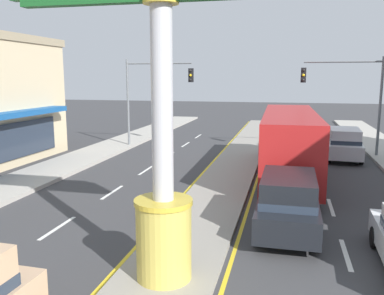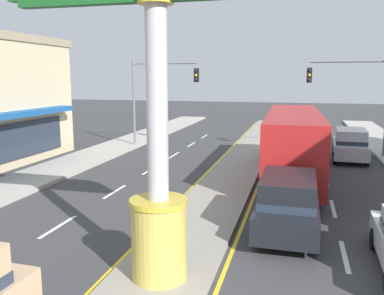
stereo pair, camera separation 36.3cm
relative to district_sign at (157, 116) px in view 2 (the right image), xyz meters
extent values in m
cube|color=gray|center=(0.00, 11.54, -4.03)|extent=(2.53, 52.00, 0.14)
cube|color=#ADA89E|center=(-9.34, 9.54, -4.01)|extent=(2.95, 60.00, 0.18)
cube|color=silver|center=(-4.57, 2.74, -4.09)|extent=(0.14, 2.20, 0.01)
cube|color=silver|center=(-4.57, 7.14, -4.09)|extent=(0.14, 2.20, 0.01)
cube|color=silver|center=(-4.57, 11.54, -4.09)|extent=(0.14, 2.20, 0.01)
cube|color=silver|center=(-4.57, 15.94, -4.09)|extent=(0.14, 2.20, 0.01)
cube|color=silver|center=(-4.57, 20.34, -4.09)|extent=(0.14, 2.20, 0.01)
cube|color=silver|center=(-4.57, 24.74, -4.09)|extent=(0.14, 2.20, 0.01)
cube|color=silver|center=(4.57, 2.74, -4.09)|extent=(0.14, 2.20, 0.01)
cube|color=silver|center=(4.57, 7.14, -4.09)|extent=(0.14, 2.20, 0.01)
cube|color=silver|center=(4.57, 11.54, -4.09)|extent=(0.14, 2.20, 0.01)
cube|color=silver|center=(4.57, 15.94, -4.09)|extent=(0.14, 2.20, 0.01)
cube|color=silver|center=(4.57, 20.34, -4.09)|extent=(0.14, 2.20, 0.01)
cube|color=silver|center=(4.57, 24.74, -4.09)|extent=(0.14, 2.20, 0.01)
cube|color=yellow|center=(-1.45, 11.54, -4.09)|extent=(0.12, 52.00, 0.01)
cube|color=yellow|center=(1.45, 11.54, -4.09)|extent=(0.12, 52.00, 0.01)
cylinder|color=gold|center=(0.00, 0.00, -3.03)|extent=(1.34, 1.34, 1.86)
cylinder|color=gold|center=(0.00, 0.00, -2.03)|extent=(1.40, 1.40, 0.12)
cylinder|color=#B7B7BC|center=(0.00, 0.00, 0.29)|extent=(0.50, 0.50, 4.76)
cylinder|color=slate|center=(-8.27, 18.37, -1.00)|extent=(0.16, 0.16, 6.20)
cylinder|color=slate|center=(-5.96, 18.37, 1.80)|extent=(4.62, 0.12, 0.12)
cube|color=black|center=(-3.65, 18.21, 0.99)|extent=(0.32, 0.24, 0.92)
sphere|color=black|center=(-3.65, 18.07, 1.29)|extent=(0.17, 0.17, 0.17)
sphere|color=yellow|center=(-3.65, 18.07, 0.99)|extent=(0.17, 0.17, 0.17)
sphere|color=black|center=(-3.65, 18.07, 0.69)|extent=(0.17, 0.17, 0.17)
cylinder|color=slate|center=(5.96, 18.10, 1.80)|extent=(4.62, 0.12, 0.12)
cube|color=black|center=(3.65, 17.94, 0.99)|extent=(0.32, 0.24, 0.92)
sphere|color=black|center=(3.65, 17.80, 1.29)|extent=(0.17, 0.17, 0.17)
sphere|color=yellow|center=(3.65, 17.80, 0.99)|extent=(0.17, 0.17, 0.17)
sphere|color=black|center=(3.65, 17.80, 0.69)|extent=(0.17, 0.17, 0.17)
cylinder|color=black|center=(5.45, 3.45, -3.79)|extent=(0.24, 0.63, 0.62)
cube|color=black|center=(2.92, 4.29, -3.40)|extent=(1.95, 4.62, 0.80)
cube|color=black|center=(2.91, 4.10, -2.60)|extent=(1.70, 2.87, 0.80)
cube|color=#283342|center=(2.91, 4.10, -2.88)|extent=(1.74, 2.90, 0.24)
cylinder|color=black|center=(2.06, 5.72, -3.76)|extent=(0.23, 0.68, 0.68)
cylinder|color=black|center=(3.81, 5.70, -3.76)|extent=(0.23, 0.68, 0.68)
cylinder|color=black|center=(2.03, 2.87, -3.76)|extent=(0.23, 0.68, 0.68)
cylinder|color=black|center=(3.77, 2.85, -3.76)|extent=(0.23, 0.68, 0.68)
cube|color=#B21E1E|center=(2.92, 11.85, -2.29)|extent=(2.75, 11.25, 2.90)
cube|color=#283342|center=(2.92, 11.85, -1.99)|extent=(2.77, 11.03, 0.90)
cube|color=#283342|center=(2.79, 17.41, -2.04)|extent=(2.30, 0.13, 1.40)
cube|color=black|center=(2.79, 17.41, -1.04)|extent=(1.75, 0.12, 0.30)
cylinder|color=black|center=(1.69, 15.30, -3.62)|extent=(0.30, 0.97, 0.96)
cylinder|color=black|center=(3.99, 15.35, -3.62)|extent=(0.30, 0.97, 0.96)
cylinder|color=black|center=(1.83, 8.91, -3.62)|extent=(0.30, 0.97, 0.96)
cylinder|color=black|center=(4.13, 8.97, -3.62)|extent=(0.30, 0.97, 0.96)
cube|color=silver|center=(6.22, 17.25, -3.40)|extent=(2.15, 4.70, 0.80)
cube|color=silver|center=(6.21, 17.07, -2.60)|extent=(1.83, 2.94, 0.80)
cube|color=#283342|center=(6.21, 17.07, -2.88)|extent=(1.87, 2.97, 0.24)
cylinder|color=black|center=(5.42, 18.72, -3.76)|extent=(0.26, 0.69, 0.68)
cylinder|color=black|center=(7.17, 18.63, -3.76)|extent=(0.26, 0.69, 0.68)
cylinder|color=black|center=(5.26, 15.87, -3.76)|extent=(0.26, 0.69, 0.68)
cylinder|color=black|center=(7.01, 15.78, -3.76)|extent=(0.26, 0.69, 0.68)
camera|label=1|loc=(2.81, -8.97, 0.89)|focal=38.39mm
camera|label=2|loc=(3.16, -8.88, 0.89)|focal=38.39mm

